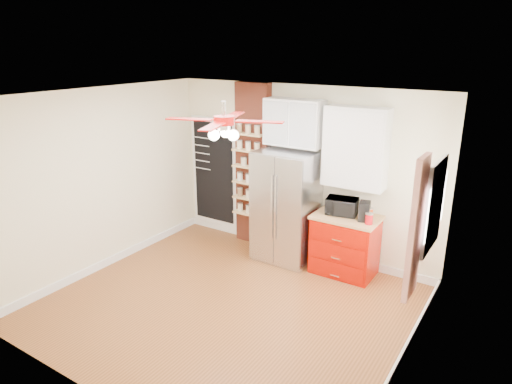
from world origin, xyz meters
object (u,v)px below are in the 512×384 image
Objects in this scene: toaster_oven at (342,206)px; canister_left at (369,219)px; pantry_jar_oats at (244,162)px; fridge at (286,206)px; coffee_maker at (364,211)px; ceiling_fan at (224,121)px; red_cabinet at (345,244)px.

canister_left is at bearing -29.31° from toaster_oven.
canister_left is 1.12× the size of pantry_jar_oats.
fridge is 12.16× the size of canister_left.
fridge is at bearing 167.49° from coffee_maker.
ceiling_fan is at bearing -62.18° from pantry_jar_oats.
fridge is at bearing -177.05° from red_cabinet.
red_cabinet is at bearing 61.29° from ceiling_fan.
canister_left is (0.46, -0.15, -0.05)m from toaster_oven.
pantry_jar_oats is at bearing 117.82° from ceiling_fan.
pantry_jar_oats is (-0.94, 1.78, -0.99)m from ceiling_fan.
fridge reaches higher than pantry_jar_oats.
canister_left is at bearing 50.35° from ceiling_fan.
coffee_maker is (1.23, 0.03, 0.16)m from fridge.
ceiling_fan is at bearing -88.24° from fridge.
pantry_jar_oats reaches higher than coffee_maker.
red_cabinet is 0.58m from toaster_oven.
fridge is 0.89m from toaster_oven.
canister_left is 2.29m from pantry_jar_oats.
toaster_oven is 0.36m from coffee_maker.
fridge is 2.25m from ceiling_fan.
ceiling_fan is at bearing -129.65° from canister_left.
coffee_maker is 0.16m from canister_left.
pantry_jar_oats reaches higher than red_cabinet.
ceiling_fan reaches higher than canister_left.
ceiling_fan is 3.14× the size of toaster_oven.
canister_left is at bearing -18.45° from red_cabinet.
toaster_oven is 3.09× the size of canister_left.
red_cabinet is 6.53× the size of canister_left.
coffee_maker is (1.18, 1.66, -1.39)m from ceiling_fan.
pantry_jar_oats is at bearing 170.68° from fridge.
toaster_oven is (0.83, 1.71, -1.40)m from ceiling_fan.
coffee_maker reaches higher than toaster_oven.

